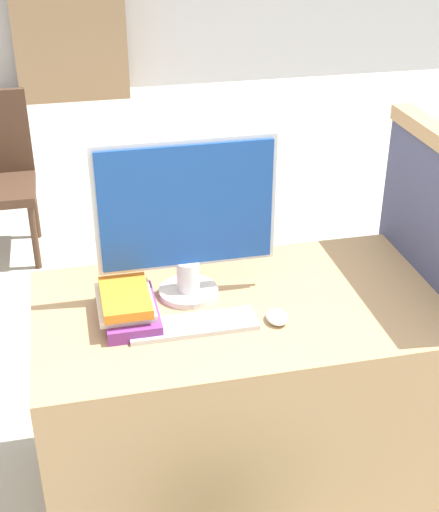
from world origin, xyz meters
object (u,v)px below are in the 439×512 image
at_px(mouse, 277,317).
at_px(book_stack, 128,306).
at_px(keyboard, 193,325).
at_px(monitor, 187,216).

distance_m(mouse, book_stack, 0.44).
height_order(keyboard, book_stack, book_stack).
height_order(monitor, book_stack, monitor).
height_order(keyboard, mouse, mouse).
distance_m(monitor, keyboard, 0.32).
relative_size(monitor, mouse, 6.30).
bearing_deg(monitor, mouse, -42.36).
bearing_deg(mouse, keyboard, 174.99).
relative_size(keyboard, book_stack, 1.39).
distance_m(monitor, mouse, 0.40).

